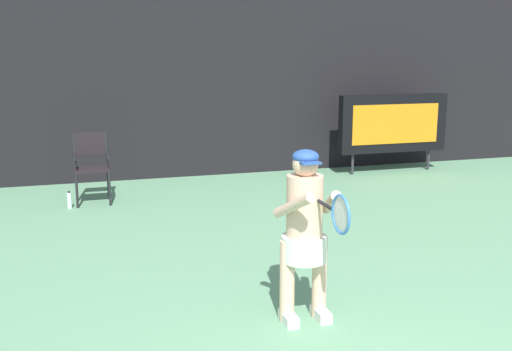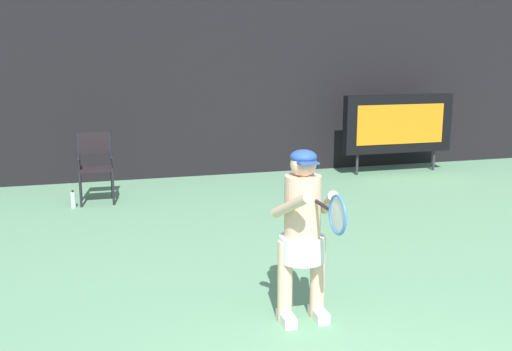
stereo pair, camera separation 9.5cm
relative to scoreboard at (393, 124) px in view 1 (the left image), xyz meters
The scene contains 6 objects.
backdrop_screen 4.31m from the scoreboard, 169.35° to the left, with size 18.00×0.12×3.66m.
scoreboard is the anchor object (origin of this frame).
umpire_chair 5.68m from the scoreboard, behind, with size 0.52×0.44×1.08m.
water_bottle 6.12m from the scoreboard, behind, with size 0.07×0.07×0.27m.
tennis_player 6.83m from the scoreboard, 125.70° to the right, with size 0.54×0.62×1.51m.
tennis_racket 7.24m from the scoreboard, 122.78° to the right, with size 0.03×0.60×0.31m.
Camera 1 is at (-1.62, -2.33, 2.31)m, focal length 41.54 mm.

